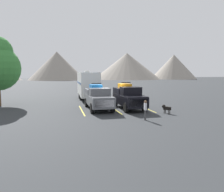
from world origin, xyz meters
TOP-DOWN VIEW (x-y plane):
  - ground_plane at (0.00, 0.00)m, footprint 240.00×240.00m
  - pickup_truck_a at (-1.55, -0.16)m, footprint 2.22×5.64m
  - pickup_truck_b at (1.44, -0.56)m, footprint 2.16×5.36m
  - lot_stripe_a at (-3.20, -0.60)m, footprint 0.12×5.50m
  - lot_stripe_b at (0.00, -0.60)m, footprint 0.12×5.50m
  - lot_stripe_c at (3.20, -0.60)m, footprint 0.12×5.50m
  - camper_trailer_a at (-1.56, 7.95)m, footprint 2.48×8.93m
  - person_a at (1.11, -5.85)m, footprint 0.21×0.33m
  - dog at (3.92, -3.75)m, footprint 0.56×0.94m
  - mountain_ridge at (-12.37, 87.77)m, footprint 147.75×44.06m

SIDE VIEW (x-z plane):
  - ground_plane at x=0.00m, z-range 0.00..0.00m
  - lot_stripe_a at x=-3.20m, z-range 0.00..0.01m
  - lot_stripe_b at x=0.00m, z-range 0.00..0.01m
  - lot_stripe_c at x=3.20m, z-range 0.00..0.01m
  - dog at x=3.92m, z-range 0.13..0.88m
  - person_a at x=1.11m, z-range 0.12..1.64m
  - pickup_truck_a at x=-1.55m, z-range -0.09..2.45m
  - pickup_truck_b at x=1.44m, z-range -0.10..2.53m
  - camper_trailer_a at x=-1.56m, z-range 0.10..4.01m
  - mountain_ridge at x=-12.37m, z-range -0.33..13.93m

